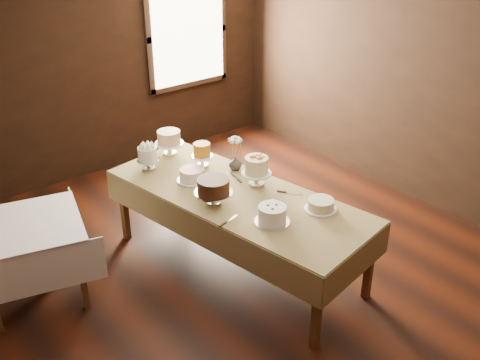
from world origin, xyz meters
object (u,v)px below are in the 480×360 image
object	(u,v)px
cake_lattice	(192,176)
cake_server_d	(233,176)
display_table	(237,200)
cake_caramel	(202,156)
cake_server_a	(270,202)
cake_meringue	(148,159)
flower_vase	(235,163)
cake_server_b	(295,193)
cake_swirl	(272,215)
cake_server_e	(232,219)
cake_chocolate	(214,192)
side_table	(28,233)
cake_flowers	(256,172)
cake_speckled	(169,143)
cake_cream	(321,205)
cake_server_c	(206,185)

from	to	relation	value
cake_lattice	cake_server_d	xyz separation A→B (m)	(0.37, -0.17, -0.05)
display_table	cake_caramel	xyz separation A→B (m)	(0.09, 0.68, 0.17)
cake_server_a	cake_server_d	bearing A→B (deg)	58.21
cake_meringue	flower_vase	bearing A→B (deg)	-39.50
cake_server_b	flower_vase	size ratio (longest dim) A/B	1.72
cake_swirl	cake_server_e	distance (m)	0.35
flower_vase	cake_lattice	bearing A→B (deg)	171.60
cake_chocolate	cake_swirl	bearing A→B (deg)	-71.22
cake_server_d	flower_vase	bearing A→B (deg)	-34.67
cake_server_e	cake_swirl	bearing A→B (deg)	-61.05
side_table	cake_flowers	world-z (taller)	cake_flowers
cake_flowers	cake_speckled	bearing A→B (deg)	103.74
cake_cream	flower_vase	size ratio (longest dim) A/B	2.33
cake_chocolate	cake_server_c	size ratio (longest dim) A/B	1.44
cake_meringue	cake_flowers	size ratio (longest dim) A/B	0.84
side_table	cake_chocolate	distance (m)	1.64
cake_lattice	cake_server_c	size ratio (longest dim) A/B	1.40
cake_server_d	side_table	bearing A→B (deg)	87.19
cake_server_b	cake_server_c	xyz separation A→B (m)	(-0.55, 0.64, 0.00)
cake_meringue	cake_lattice	bearing A→B (deg)	-67.71
cake_server_d	cake_server_c	bearing A→B (deg)	100.65
cake_meringue	cake_server_e	world-z (taller)	cake_meringue
side_table	cake_server_a	xyz separation A→B (m)	(1.82, -1.07, 0.13)
cake_speckled	flower_vase	bearing A→B (deg)	-66.93
cake_server_a	flower_vase	size ratio (longest dim) A/B	1.72
cake_server_b	cake_server_c	size ratio (longest dim) A/B	1.00
cake_server_d	cake_server_e	world-z (taller)	same
cake_speckled	display_table	bearing A→B (deg)	-89.59
cake_cream	flower_vase	xyz separation A→B (m)	(-0.10, 1.09, 0.02)
cake_server_a	cake_server_d	world-z (taller)	same
cake_caramel	display_table	bearing A→B (deg)	-97.70
cake_meringue	cake_server_d	world-z (taller)	cake_meringue
flower_vase	cake_server_c	bearing A→B (deg)	-166.83
flower_vase	cake_server_d	bearing A→B (deg)	-135.30
cake_server_c	display_table	bearing A→B (deg)	169.17
cake_speckled	cake_caramel	bearing A→B (deg)	-77.75
cake_swirl	cake_server_e	size ratio (longest dim) A/B	1.26
display_table	cake_lattice	distance (m)	0.52
cake_meringue	cake_server_e	bearing A→B (deg)	-87.17
cake_flowers	cake_server_a	world-z (taller)	cake_flowers
cake_caramel	cake_speckled	bearing A→B (deg)	102.25
cake_server_d	display_table	bearing A→B (deg)	157.44
cake_server_d	cake_cream	bearing A→B (deg)	-158.04
cake_server_d	cake_server_e	bearing A→B (deg)	151.58
cake_chocolate	cake_flowers	bearing A→B (deg)	4.02
cake_server_d	cake_chocolate	bearing A→B (deg)	134.38
cake_server_b	cake_server_c	bearing A→B (deg)	-175.18
cake_caramel	cake_cream	size ratio (longest dim) A/B	0.80
cake_caramel	cake_server_b	world-z (taller)	cake_caramel
cake_server_c	cake_server_e	bearing A→B (deg)	130.70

